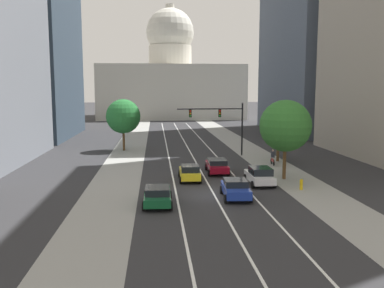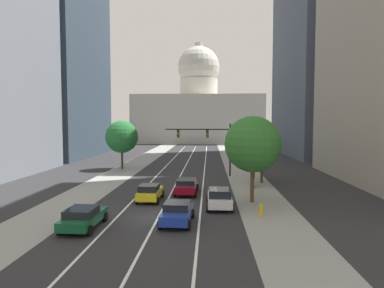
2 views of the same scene
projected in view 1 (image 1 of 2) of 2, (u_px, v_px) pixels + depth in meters
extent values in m
plane|color=#2B2B2D|center=(182.00, 137.00, 72.09)|extent=(400.00, 400.00, 0.00)
cube|color=gray|center=(133.00, 141.00, 66.44)|extent=(4.46, 130.00, 0.01)
cube|color=gray|center=(233.00, 140.00, 67.87)|extent=(4.46, 130.00, 0.01)
cube|color=white|center=(167.00, 149.00, 57.02)|extent=(0.16, 90.00, 0.01)
cube|color=white|center=(189.00, 149.00, 57.28)|extent=(0.16, 90.00, 0.01)
cube|color=white|center=(210.00, 149.00, 57.54)|extent=(0.16, 90.00, 0.01)
cube|color=#334251|center=(19.00, 33.00, 69.86)|extent=(16.93, 24.59, 35.37)
cube|color=#4C5666|center=(333.00, 11.00, 78.91)|extent=(21.00, 29.79, 46.27)
cube|color=beige|center=(170.00, 92.00, 122.87)|extent=(40.44, 28.95, 14.99)
cylinder|color=beige|center=(170.00, 56.00, 121.49)|extent=(12.59, 12.59, 6.02)
sphere|color=beige|center=(170.00, 32.00, 120.59)|extent=(13.96, 13.96, 13.96)
cylinder|color=beige|center=(170.00, 10.00, 119.77)|extent=(2.51, 2.51, 3.49)
cube|color=#14512D|center=(158.00, 196.00, 29.63)|extent=(1.93, 4.40, 0.58)
cube|color=black|center=(157.00, 190.00, 29.21)|extent=(1.74, 2.12, 0.49)
cylinder|color=black|center=(145.00, 195.00, 31.07)|extent=(0.23, 0.64, 0.64)
cylinder|color=black|center=(170.00, 195.00, 31.21)|extent=(0.23, 0.64, 0.64)
cylinder|color=black|center=(144.00, 206.00, 28.14)|extent=(0.23, 0.64, 0.64)
cylinder|color=black|center=(171.00, 206.00, 28.27)|extent=(0.23, 0.64, 0.64)
cube|color=maroon|center=(217.00, 167.00, 40.91)|extent=(1.98, 4.53, 0.64)
cube|color=black|center=(217.00, 161.00, 40.66)|extent=(1.78, 2.44, 0.47)
cylinder|color=black|center=(206.00, 167.00, 42.40)|extent=(0.24, 0.65, 0.64)
cylinder|color=black|center=(224.00, 167.00, 42.52)|extent=(0.24, 0.65, 0.64)
cylinder|color=black|center=(209.00, 173.00, 39.38)|extent=(0.24, 0.65, 0.64)
cylinder|color=black|center=(229.00, 173.00, 39.50)|extent=(0.24, 0.65, 0.64)
cube|color=#1E389E|center=(236.00, 190.00, 31.41)|extent=(2.02, 4.10, 0.64)
cube|color=black|center=(236.00, 183.00, 31.40)|extent=(1.77, 1.96, 0.48)
cylinder|color=black|center=(221.00, 190.00, 32.77)|extent=(0.25, 0.65, 0.64)
cylinder|color=black|center=(244.00, 190.00, 32.85)|extent=(0.25, 0.65, 0.64)
cylinder|color=black|center=(226.00, 199.00, 30.06)|extent=(0.25, 0.65, 0.64)
cylinder|color=black|center=(251.00, 199.00, 30.14)|extent=(0.25, 0.65, 0.64)
cube|color=silver|center=(259.00, 177.00, 35.99)|extent=(1.88, 4.11, 0.65)
cube|color=black|center=(261.00, 171.00, 35.59)|extent=(1.72, 2.13, 0.60)
cylinder|color=black|center=(245.00, 178.00, 37.32)|extent=(0.22, 0.64, 0.64)
cylinder|color=black|center=(265.00, 177.00, 37.49)|extent=(0.22, 0.64, 0.64)
cylinder|color=black|center=(253.00, 185.00, 34.57)|extent=(0.22, 0.64, 0.64)
cylinder|color=black|center=(274.00, 184.00, 34.74)|extent=(0.22, 0.64, 0.64)
cube|color=yellow|center=(190.00, 173.00, 37.65)|extent=(1.80, 4.06, 0.61)
cube|color=black|center=(190.00, 168.00, 37.06)|extent=(1.63, 1.89, 0.55)
cylinder|color=black|center=(180.00, 174.00, 38.99)|extent=(0.23, 0.64, 0.64)
cylinder|color=black|center=(198.00, 174.00, 39.11)|extent=(0.23, 0.64, 0.64)
cylinder|color=black|center=(181.00, 180.00, 36.27)|extent=(0.23, 0.64, 0.64)
cylinder|color=black|center=(201.00, 180.00, 36.40)|extent=(0.23, 0.64, 0.64)
cylinder|color=black|center=(242.00, 129.00, 51.53)|extent=(0.20, 0.20, 6.60)
cylinder|color=black|center=(210.00, 109.00, 50.83)|extent=(8.15, 0.14, 0.14)
cube|color=black|center=(220.00, 113.00, 51.01)|extent=(0.32, 0.28, 0.96)
sphere|color=red|center=(220.00, 111.00, 50.83)|extent=(0.20, 0.20, 0.20)
sphere|color=orange|center=(220.00, 113.00, 50.87)|extent=(0.20, 0.20, 0.20)
sphere|color=green|center=(220.00, 116.00, 50.90)|extent=(0.20, 0.20, 0.20)
cube|color=black|center=(190.00, 113.00, 50.69)|extent=(0.32, 0.28, 0.96)
sphere|color=red|center=(190.00, 111.00, 50.50)|extent=(0.20, 0.20, 0.20)
sphere|color=orange|center=(190.00, 114.00, 50.54)|extent=(0.20, 0.20, 0.20)
sphere|color=green|center=(190.00, 116.00, 50.58)|extent=(0.20, 0.20, 0.20)
cylinder|color=yellow|center=(301.00, 186.00, 34.08)|extent=(0.26, 0.26, 0.70)
sphere|color=yellow|center=(301.00, 181.00, 34.02)|extent=(0.26, 0.26, 0.26)
cylinder|color=yellow|center=(302.00, 186.00, 33.91)|extent=(0.10, 0.12, 0.10)
cylinder|color=black|center=(274.00, 163.00, 44.77)|extent=(0.07, 0.66, 0.66)
cylinder|color=black|center=(271.00, 161.00, 45.80)|extent=(0.07, 0.66, 0.66)
cube|color=#A51919|center=(273.00, 160.00, 45.26)|extent=(0.09, 1.00, 0.36)
cube|color=#262833|center=(273.00, 154.00, 45.13)|extent=(0.37, 0.29, 0.64)
sphere|color=tan|center=(273.00, 150.00, 45.14)|extent=(0.22, 0.22, 0.22)
cylinder|color=#51381E|center=(278.00, 150.00, 47.60)|extent=(0.32, 0.32, 2.59)
sphere|color=#226D23|center=(278.00, 126.00, 47.23)|extent=(4.20, 4.20, 4.20)
cylinder|color=#51381E|center=(284.00, 161.00, 38.02)|extent=(0.32, 0.32, 3.30)
sphere|color=#2F6D2A|center=(285.00, 126.00, 37.58)|extent=(4.74, 4.74, 4.74)
cylinder|color=#51381E|center=(124.00, 139.00, 55.92)|extent=(0.32, 0.32, 3.04)
sphere|color=#246B30|center=(123.00, 116.00, 55.51)|extent=(4.64, 4.64, 4.64)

